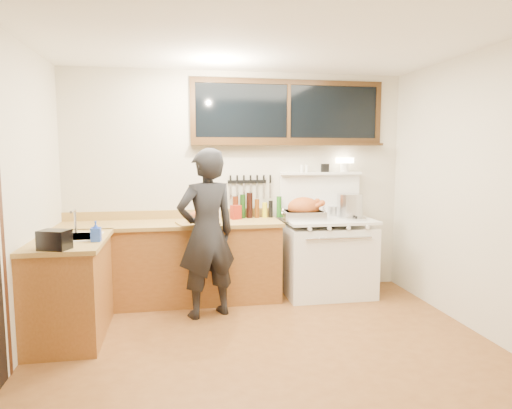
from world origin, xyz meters
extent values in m
cube|color=brown|center=(0.00, 0.00, -0.01)|extent=(4.00, 3.50, 0.02)
cube|color=beige|center=(0.00, 1.77, 1.30)|extent=(4.00, 0.05, 2.60)
cube|color=beige|center=(0.00, -1.77, 1.30)|extent=(4.00, 0.05, 2.60)
cube|color=beige|center=(2.02, 0.00, 1.30)|extent=(0.05, 3.50, 2.60)
cube|color=white|center=(0.00, 0.00, 2.62)|extent=(4.00, 3.50, 0.05)
cube|color=brown|center=(-0.80, 1.45, 0.43)|extent=(2.40, 0.60, 0.86)
cube|color=olive|center=(-0.80, 1.44, 0.88)|extent=(2.44, 0.64, 0.04)
cube|color=olive|center=(-0.80, 1.74, 0.95)|extent=(2.40, 0.03, 0.10)
sphere|color=#B78C38|center=(-1.80, 1.17, 0.70)|extent=(0.03, 0.03, 0.03)
sphere|color=#B78C38|center=(-1.30, 1.17, 0.70)|extent=(0.03, 0.03, 0.03)
sphere|color=#B78C38|center=(-0.80, 1.17, 0.70)|extent=(0.03, 0.03, 0.03)
sphere|color=#B78C38|center=(-0.30, 1.17, 0.70)|extent=(0.03, 0.03, 0.03)
sphere|color=#B78C38|center=(0.15, 1.17, 0.70)|extent=(0.03, 0.03, 0.03)
cube|color=brown|center=(-1.70, 0.62, 0.43)|extent=(0.60, 1.05, 0.86)
cube|color=olive|center=(-1.69, 0.62, 0.88)|extent=(0.64, 1.09, 0.04)
cube|color=white|center=(-1.68, 0.70, 0.84)|extent=(0.45, 0.40, 0.14)
cube|color=white|center=(-1.68, 0.70, 0.91)|extent=(0.50, 0.45, 0.01)
cylinder|color=silver|center=(-1.68, 0.88, 1.02)|extent=(0.02, 0.02, 0.24)
cylinder|color=silver|center=(-1.68, 0.80, 1.13)|extent=(0.02, 0.18, 0.02)
cube|color=white|center=(1.00, 1.40, 0.41)|extent=(1.00, 0.70, 0.82)
cube|color=white|center=(1.00, 1.40, 0.89)|extent=(1.02, 0.72, 0.03)
cube|color=white|center=(1.00, 1.06, 0.52)|extent=(0.88, 0.02, 0.46)
cylinder|color=silver|center=(1.00, 1.03, 0.74)|extent=(0.75, 0.02, 0.02)
cylinder|color=white|center=(0.67, 1.04, 0.85)|extent=(0.04, 0.03, 0.04)
cylinder|color=white|center=(0.89, 1.04, 0.85)|extent=(0.04, 0.03, 0.04)
cylinder|color=white|center=(1.11, 1.04, 0.85)|extent=(0.04, 0.03, 0.04)
cylinder|color=white|center=(1.33, 1.04, 0.85)|extent=(0.04, 0.03, 0.04)
cube|color=white|center=(1.00, 1.72, 1.15)|extent=(1.00, 0.05, 0.50)
cube|color=white|center=(1.00, 1.69, 1.41)|extent=(1.00, 0.12, 0.03)
cylinder|color=white|center=(1.30, 1.69, 1.48)|extent=(0.11, 0.11, 0.11)
cube|color=#FFE5B2|center=(1.30, 1.69, 1.57)|extent=(0.19, 0.10, 0.06)
cube|color=black|center=(1.05, 1.69, 1.48)|extent=(0.09, 0.05, 0.10)
cylinder|color=white|center=(0.82, 1.69, 1.47)|extent=(0.04, 0.04, 0.09)
cylinder|color=white|center=(0.76, 1.69, 1.47)|extent=(0.04, 0.04, 0.09)
cube|color=black|center=(0.60, 1.73, 2.15)|extent=(2.20, 0.01, 0.62)
cube|color=black|center=(0.60, 1.73, 2.49)|extent=(2.32, 0.04, 0.06)
cube|color=black|center=(0.60, 1.73, 1.81)|extent=(2.32, 0.04, 0.06)
cube|color=black|center=(-0.53, 1.73, 2.15)|extent=(0.06, 0.04, 0.62)
cube|color=black|center=(1.73, 1.73, 2.15)|extent=(0.06, 0.04, 0.62)
cube|color=black|center=(0.60, 1.73, 2.15)|extent=(0.04, 0.04, 0.62)
cube|color=black|center=(0.60, 1.68, 1.76)|extent=(2.32, 0.13, 0.03)
cube|color=black|center=(-1.99, -0.07, 1.05)|extent=(0.01, 0.07, 2.10)
cube|color=black|center=(0.10, 1.74, 1.32)|extent=(0.46, 0.02, 0.04)
cube|color=silver|center=(-0.10, 1.72, 1.21)|extent=(0.02, 0.00, 0.18)
cube|color=black|center=(-0.10, 1.72, 1.35)|extent=(0.02, 0.02, 0.10)
cube|color=silver|center=(-0.02, 1.72, 1.21)|extent=(0.02, 0.00, 0.18)
cube|color=black|center=(-0.02, 1.72, 1.35)|extent=(0.02, 0.02, 0.10)
cube|color=silver|center=(0.06, 1.72, 1.21)|extent=(0.02, 0.00, 0.18)
cube|color=black|center=(0.06, 1.72, 1.35)|extent=(0.02, 0.02, 0.10)
cube|color=silver|center=(0.14, 1.72, 1.21)|extent=(0.03, 0.00, 0.18)
cube|color=black|center=(0.14, 1.72, 1.35)|extent=(0.02, 0.02, 0.10)
cube|color=silver|center=(0.22, 1.72, 1.21)|extent=(0.03, 0.00, 0.18)
cube|color=black|center=(0.22, 1.72, 1.35)|extent=(0.02, 0.02, 0.10)
cube|color=silver|center=(0.30, 1.72, 1.21)|extent=(0.03, 0.00, 0.18)
cube|color=black|center=(0.30, 1.72, 1.35)|extent=(0.02, 0.02, 0.10)
cube|color=silver|center=(0.38, 1.72, 1.21)|extent=(0.03, 0.00, 0.18)
cube|color=black|center=(0.38, 1.72, 1.35)|extent=(0.02, 0.02, 0.10)
imported|color=black|center=(-0.44, 0.94, 0.86)|extent=(0.73, 0.60, 1.71)
imported|color=blue|center=(-1.43, 0.47, 0.99)|extent=(0.08, 0.09, 0.18)
cube|color=black|center=(-1.70, 0.19, 0.98)|extent=(0.27, 0.23, 0.16)
cube|color=olive|center=(-0.51, 1.27, 0.91)|extent=(0.48, 0.40, 0.02)
ellipsoid|color=#9E4B1C|center=(-0.51, 1.27, 0.97)|extent=(0.26, 0.21, 0.14)
sphere|color=#9E4B1C|center=(-0.41, 1.33, 1.00)|extent=(0.05, 0.05, 0.05)
sphere|color=#9E4B1C|center=(-0.41, 1.22, 1.00)|extent=(0.05, 0.05, 0.05)
cube|color=silver|center=(0.71, 1.41, 0.95)|extent=(0.50, 0.39, 0.10)
cube|color=#3F3F42|center=(0.71, 1.41, 0.98)|extent=(0.44, 0.34, 0.03)
torus|color=silver|center=(0.46, 1.41, 1.00)|extent=(0.02, 0.10, 0.10)
torus|color=silver|center=(0.95, 1.41, 1.00)|extent=(0.02, 0.10, 0.10)
ellipsoid|color=#9E4B1C|center=(0.71, 1.41, 1.04)|extent=(0.39, 0.31, 0.23)
cylinder|color=#9E4B1C|center=(0.83, 1.32, 1.06)|extent=(0.13, 0.07, 0.10)
sphere|color=#9E4B1C|center=(0.90, 1.32, 1.09)|extent=(0.07, 0.07, 0.07)
cylinder|color=#9E4B1C|center=(0.83, 1.50, 1.06)|extent=(0.13, 0.07, 0.10)
sphere|color=#9E4B1C|center=(0.90, 1.50, 1.09)|extent=(0.07, 0.07, 0.07)
cylinder|color=silver|center=(1.29, 1.46, 1.04)|extent=(0.34, 0.34, 0.28)
cylinder|color=silver|center=(1.16, 1.65, 0.96)|extent=(0.17, 0.17, 0.11)
cylinder|color=black|center=(1.14, 1.77, 1.00)|extent=(0.04, 0.15, 0.02)
cylinder|color=silver|center=(1.29, 1.28, 0.91)|extent=(0.27, 0.27, 0.02)
sphere|color=black|center=(1.29, 1.28, 0.93)|extent=(0.03, 0.03, 0.03)
cube|color=maroon|center=(-0.06, 1.56, 0.98)|extent=(0.13, 0.12, 0.16)
cylinder|color=white|center=(-0.26, 1.68, 0.98)|extent=(0.09, 0.09, 0.16)
cylinder|color=black|center=(-0.05, 1.63, 1.03)|extent=(0.07, 0.07, 0.26)
cylinder|color=black|center=(0.03, 1.63, 1.04)|extent=(0.06, 0.06, 0.28)
cylinder|color=black|center=(0.11, 1.63, 1.05)|extent=(0.07, 0.07, 0.30)
cylinder|color=black|center=(0.20, 1.63, 1.01)|extent=(0.06, 0.06, 0.22)
cylinder|color=black|center=(0.30, 1.63, 0.99)|extent=(0.06, 0.06, 0.18)
cylinder|color=black|center=(0.37, 1.63, 1.00)|extent=(0.05, 0.05, 0.20)
cylinder|color=black|center=(0.47, 1.63, 1.02)|extent=(0.06, 0.06, 0.25)
camera|label=1|loc=(-0.75, -3.61, 1.68)|focal=32.00mm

